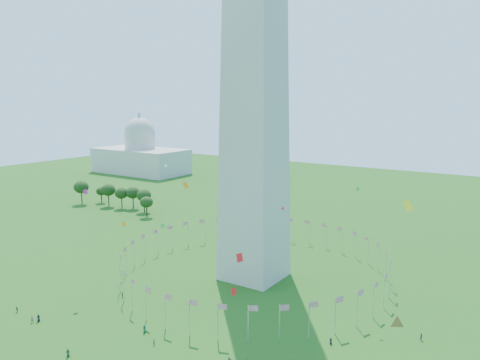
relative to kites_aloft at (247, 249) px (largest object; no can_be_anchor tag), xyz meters
The scene contains 6 objects.
ground 32.95m from the kites_aloft, 124.48° to the right, with size 600.00×600.00×0.00m, color #1A4D12.
flag_ring 34.98m from the kites_aloft, 118.54° to the left, with size 80.24×80.24×9.00m.
capitol_building 251.08m from the kites_aloft, 141.03° to the left, with size 70.00×35.00×46.00m, color beige, non-canonical shape.
crowd 33.62m from the kites_aloft, 110.76° to the right, with size 96.69×69.89×1.88m.
kites_aloft is the anchor object (origin of this frame).
tree_line_west 140.37m from the kites_aloft, 150.59° to the left, with size 55.26×15.28×11.94m.
Camera 1 is at (72.23, -66.82, 54.01)m, focal length 35.00 mm.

